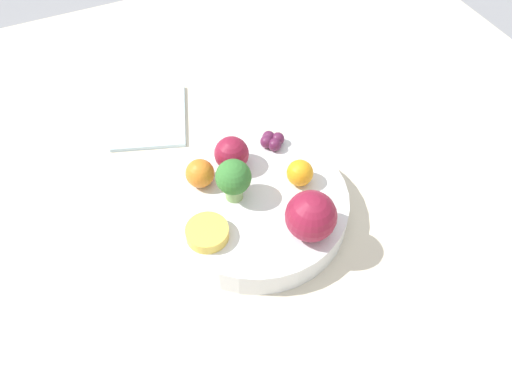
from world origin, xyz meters
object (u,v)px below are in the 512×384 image
at_px(small_cup, 207,233).
at_px(apple_green, 232,154).
at_px(orange_back, 301,174).
at_px(napkin, 149,117).
at_px(grape_cluster, 272,141).
at_px(bowl, 256,206).
at_px(apple_red, 311,216).
at_px(broccoli, 233,179).
at_px(orange_front, 200,173).

bearing_deg(small_cup, apple_green, 52.84).
xyz_separation_m(orange_back, small_cup, (-0.14, -0.03, -0.01)).
height_order(orange_back, napkin, orange_back).
bearing_deg(napkin, small_cup, -90.46).
height_order(grape_cluster, napkin, grape_cluster).
distance_m(apple_green, small_cup, 0.12).
height_order(apple_green, small_cup, apple_green).
height_order(bowl, apple_red, apple_red).
bearing_deg(napkin, apple_red, -70.35).
bearing_deg(broccoli, orange_front, 128.19).
distance_m(orange_front, napkin, 0.20).
bearing_deg(apple_green, napkin, 111.18).
xyz_separation_m(bowl, apple_red, (0.04, -0.08, 0.05)).
xyz_separation_m(broccoli, napkin, (-0.05, 0.23, -0.07)).
relative_size(broccoli, orange_back, 1.75).
distance_m(broccoli, apple_green, 0.06).
bearing_deg(broccoli, napkin, 102.54).
xyz_separation_m(bowl, orange_back, (0.06, -0.00, 0.04)).
relative_size(orange_back, grape_cluster, 1.00).
distance_m(broccoli, apple_red, 0.11).
distance_m(bowl, orange_back, 0.07).
xyz_separation_m(apple_red, apple_green, (-0.04, 0.14, -0.01)).
height_order(orange_front, grape_cluster, orange_front).
bearing_deg(orange_front, orange_back, -24.56).
xyz_separation_m(small_cup, napkin, (0.00, 0.27, -0.04)).
bearing_deg(grape_cluster, orange_back, -87.04).
bearing_deg(small_cup, bowl, 21.73).
height_order(apple_red, apple_green, apple_red).
relative_size(apple_red, orange_back, 1.77).
bearing_deg(orange_back, apple_red, -109.40).
bearing_deg(grape_cluster, small_cup, -142.14).
bearing_deg(apple_red, napkin, 109.65).
xyz_separation_m(apple_green, grape_cluster, (0.07, 0.01, -0.01)).
height_order(bowl, orange_back, orange_back).
distance_m(apple_green, napkin, 0.20).
bearing_deg(small_cup, orange_back, 11.48).
height_order(orange_back, grape_cluster, orange_back).
xyz_separation_m(apple_green, orange_front, (-0.05, -0.01, -0.00)).
bearing_deg(broccoli, grape_cluster, 37.00).
bearing_deg(small_cup, orange_front, 74.93).
bearing_deg(apple_green, orange_front, -166.85).
relative_size(broccoli, small_cup, 1.17).
xyz_separation_m(apple_red, small_cup, (-0.12, 0.04, -0.02)).
xyz_separation_m(broccoli, apple_red, (0.06, -0.09, -0.00)).
xyz_separation_m(apple_red, orange_front, (-0.09, 0.13, -0.01)).
distance_m(apple_red, orange_front, 0.16).
relative_size(bowl, orange_back, 6.87).
relative_size(orange_front, napkin, 0.23).
height_order(bowl, broccoli, broccoli).
xyz_separation_m(apple_red, napkin, (-0.11, 0.32, -0.07)).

